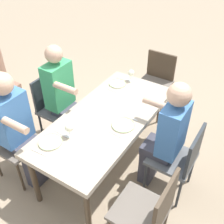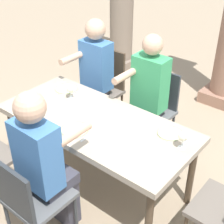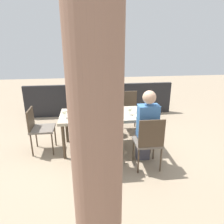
{
  "view_description": "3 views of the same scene",
  "coord_description": "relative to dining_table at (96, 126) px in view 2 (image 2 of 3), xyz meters",
  "views": [
    {
      "loc": [
        -1.86,
        -1.25,
        2.55
      ],
      "look_at": [
        0.07,
        -0.03,
        0.77
      ],
      "focal_mm": 43.73,
      "sensor_mm": 36.0,
      "label": 1
    },
    {
      "loc": [
        1.65,
        -1.78,
        2.34
      ],
      "look_at": [
        0.11,
        0.1,
        0.81
      ],
      "focal_mm": 53.22,
      "sensor_mm": 36.0,
      "label": 2
    },
    {
      "loc": [
        0.35,
        3.8,
        2.13
      ],
      "look_at": [
        -0.12,
        -0.04,
        0.75
      ],
      "focal_mm": 33.39,
      "sensor_mm": 36.0,
      "label": 3
    }
  ],
  "objects": [
    {
      "name": "diner_woman_green",
      "position": [
        0.09,
        -0.65,
        0.06
      ],
      "size": [
        0.35,
        0.5,
        1.34
      ],
      "color": "#3F3F4C",
      "rests_on": "ground"
    },
    {
      "name": "dining_table",
      "position": [
        0.0,
        0.0,
        0.0
      ],
      "size": [
        1.79,
        0.82,
        0.73
      ],
      "color": "tan",
      "rests_on": "ground"
    },
    {
      "name": "chair_west_north",
      "position": [
        -0.62,
        0.83,
        -0.12
      ],
      "size": [
        0.44,
        0.44,
        0.95
      ],
      "color": "#6A6158",
      "rests_on": "ground"
    },
    {
      "name": "chair_mid_north",
      "position": [
        0.08,
        0.83,
        -0.15
      ],
      "size": [
        0.44,
        0.44,
        0.89
      ],
      "color": "#5B5E61",
      "rests_on": "ground"
    },
    {
      "name": "plate_0",
      "position": [
        -0.61,
        0.23,
        0.08
      ],
      "size": [
        0.23,
        0.23,
        0.02
      ],
      "color": "silver",
      "rests_on": "dining_table"
    },
    {
      "name": "fork_2",
      "position": [
        0.47,
        0.23,
        0.07
      ],
      "size": [
        0.02,
        0.17,
        0.01
      ],
      "primitive_type": "cube",
      "rotation": [
        0.0,
        0.0,
        -0.01
      ],
      "color": "silver",
      "rests_on": "dining_table"
    },
    {
      "name": "fork_0",
      "position": [
        -0.76,
        0.23,
        0.07
      ],
      "size": [
        0.03,
        0.17,
        0.01
      ],
      "primitive_type": "cube",
      "rotation": [
        0.0,
        0.0,
        0.06
      ],
      "color": "silver",
      "rests_on": "dining_table"
    },
    {
      "name": "spoon_0",
      "position": [
        -0.46,
        0.23,
        0.07
      ],
      "size": [
        0.03,
        0.17,
        0.01
      ],
      "primitive_type": "cube",
      "rotation": [
        0.0,
        0.0,
        -0.09
      ],
      "color": "silver",
      "rests_on": "dining_table"
    },
    {
      "name": "diner_man_white",
      "position": [
        0.08,
        0.66,
        0.05
      ],
      "size": [
        0.35,
        0.49,
        1.34
      ],
      "color": "#3F3F4C",
      "rests_on": "ground"
    },
    {
      "name": "spoon_1",
      "position": [
        0.12,
        -0.23,
        0.07
      ],
      "size": [
        0.02,
        0.17,
        0.01
      ],
      "primitive_type": "cube",
      "rotation": [
        0.0,
        0.0,
        -0.04
      ],
      "color": "silver",
      "rests_on": "dining_table"
    },
    {
      "name": "chair_mid_south",
      "position": [
        0.08,
        -0.83,
        -0.15
      ],
      "size": [
        0.44,
        0.44,
        0.88
      ],
      "color": "#5B5E61",
      "rests_on": "ground"
    },
    {
      "name": "spoon_2",
      "position": [
        0.77,
        0.23,
        0.07
      ],
      "size": [
        0.03,
        0.17,
        0.01
      ],
      "primitive_type": "cube",
      "rotation": [
        0.0,
        0.0,
        0.06
      ],
      "color": "silver",
      "rests_on": "dining_table"
    },
    {
      "name": "ground_plane",
      "position": [
        0.0,
        0.0,
        -0.67
      ],
      "size": [
        16.0,
        16.0,
        0.0
      ],
      "primitive_type": "plane",
      "color": "gray"
    },
    {
      "name": "fork_1",
      "position": [
        -0.18,
        -0.23,
        0.07
      ],
      "size": [
        0.03,
        0.17,
        0.01
      ],
      "primitive_type": "cube",
      "rotation": [
        0.0,
        0.0,
        -0.11
      ],
      "color": "silver",
      "rests_on": "dining_table"
    },
    {
      "name": "wine_glass_0",
      "position": [
        -0.44,
        0.13,
        0.18
      ],
      "size": [
        0.08,
        0.08,
        0.15
      ],
      "color": "white",
      "rests_on": "dining_table"
    },
    {
      "name": "plate_2",
      "position": [
        0.62,
        0.23,
        0.08
      ],
      "size": [
        0.21,
        0.21,
        0.02
      ],
      "color": "silver",
      "rests_on": "dining_table"
    },
    {
      "name": "plate_1",
      "position": [
        -0.03,
        -0.23,
        0.08
      ],
      "size": [
        0.24,
        0.24,
        0.02
      ],
      "color": "silver",
      "rests_on": "dining_table"
    },
    {
      "name": "wine_glass_2",
      "position": [
        0.78,
        0.13,
        0.18
      ],
      "size": [
        0.08,
        0.08,
        0.15
      ],
      "color": "white",
      "rests_on": "dining_table"
    },
    {
      "name": "diner_guest_third",
      "position": [
        -0.63,
        0.65,
        0.06
      ],
      "size": [
        0.35,
        0.5,
        1.35
      ],
      "color": "#3F3F4C",
      "rests_on": "ground"
    }
  ]
}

